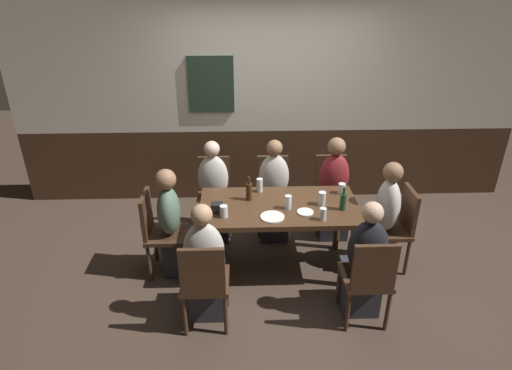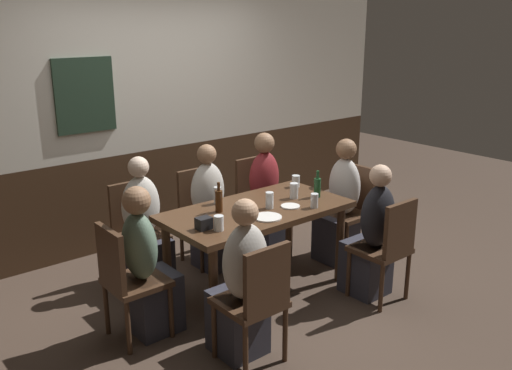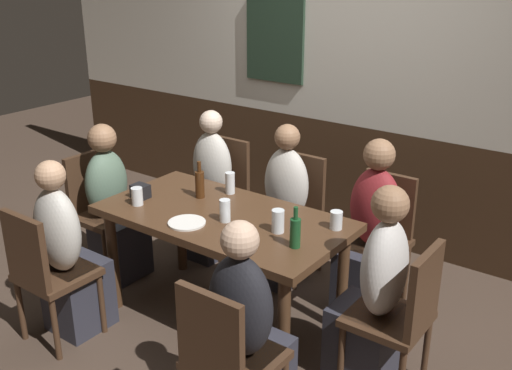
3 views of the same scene
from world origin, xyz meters
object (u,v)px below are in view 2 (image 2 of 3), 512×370
(dining_table, at_px, (257,218))
(person_right_near, at_px, (371,241))
(chair_head_west, at_px, (126,277))
(plate_white_small, at_px, (290,206))
(chair_left_near, at_px, (257,298))
(person_head_east, at_px, (340,210))
(person_left_far, at_px, (145,234))
(chair_mid_far, at_px, (201,210))
(tumbler_water, at_px, (314,201))
(beer_glass_half, at_px, (219,224))
(chair_left_far, at_px, (136,227))
(highball_clear, at_px, (270,201))
(tumbler_short, at_px, (296,182))
(person_left_near, at_px, (241,291))
(pint_glass_stout, at_px, (218,196))
(plate_white_large, at_px, (268,217))
(chair_right_near, at_px, (388,245))
(condiment_caddy, at_px, (204,223))
(chair_head_east, at_px, (351,206))
(person_right_far, at_px, (267,200))
(person_mid_far, at_px, (211,216))
(beer_bottle_green, at_px, (317,187))
(chair_right_far, at_px, (257,196))
(beer_glass_tall, at_px, (294,192))
(person_head_west, at_px, (147,272))
(beer_bottle_brown, at_px, (219,200))

(dining_table, xyz_separation_m, person_right_near, (0.68, -0.66, -0.17))
(chair_head_west, bearing_deg, dining_table, 0.00)
(chair_head_west, distance_m, plate_white_small, 1.45)
(chair_left_near, relative_size, person_head_east, 0.75)
(person_left_far, bearing_deg, chair_mid_far, 13.40)
(tumbler_water, relative_size, beer_glass_half, 1.05)
(chair_left_far, relative_size, beer_glass_half, 7.74)
(person_right_near, height_order, highball_clear, person_right_near)
(tumbler_water, xyz_separation_m, beer_glass_half, (-0.90, 0.09, -0.00))
(chair_head_west, relative_size, person_left_far, 0.77)
(tumbler_short, bearing_deg, person_left_near, -146.55)
(person_right_near, xyz_separation_m, tumbler_short, (-0.02, 0.89, 0.31))
(pint_glass_stout, bearing_deg, plate_white_small, -47.72)
(dining_table, relative_size, plate_white_large, 6.92)
(tumbler_short, relative_size, plate_white_large, 0.48)
(chair_head_west, height_order, beer_glass_half, chair_head_west)
(chair_right_near, height_order, plate_white_small, chair_right_near)
(chair_left_near, xyz_separation_m, condiment_caddy, (0.08, 0.71, 0.29))
(person_left_near, height_order, condiment_caddy, person_left_near)
(person_left_far, height_order, tumbler_water, person_left_far)
(chair_head_east, distance_m, person_right_near, 0.83)
(chair_left_far, xyz_separation_m, person_right_far, (1.36, -0.16, -0.00))
(person_mid_far, bearing_deg, tumbler_water, -68.62)
(person_left_near, distance_m, condiment_caddy, 0.63)
(beer_bottle_green, bearing_deg, person_mid_far, 127.88)
(chair_head_east, height_order, person_right_near, person_right_near)
(person_right_near, distance_m, beer_glass_half, 1.33)
(chair_head_west, height_order, plate_white_large, chair_head_west)
(chair_left_far, distance_m, chair_head_west, 0.96)
(beer_glass_half, bearing_deg, chair_left_near, -103.78)
(chair_right_far, relative_size, tumbler_water, 7.34)
(dining_table, distance_m, chair_mid_far, 0.83)
(person_right_far, xyz_separation_m, beer_glass_tall, (-0.27, -0.66, 0.30))
(chair_left_near, distance_m, tumbler_short, 1.73)
(tumbler_short, bearing_deg, dining_table, -160.81)
(person_head_west, height_order, tumbler_short, person_head_west)
(beer_glass_tall, bearing_deg, chair_left_near, -143.40)
(plate_white_large, distance_m, plate_white_small, 0.33)
(person_right_far, relative_size, condiment_caddy, 10.64)
(beer_bottle_brown, bearing_deg, chair_left_far, 119.29)
(plate_white_large, bearing_deg, beer_bottle_green, 10.47)
(chair_left_far, relative_size, person_head_west, 0.78)
(chair_head_east, height_order, chair_right_far, same)
(beer_bottle_green, bearing_deg, chair_head_west, 176.56)
(beer_bottle_green, bearing_deg, person_right_far, 83.49)
(beer_bottle_brown, relative_size, condiment_caddy, 2.25)
(tumbler_water, bearing_deg, person_head_west, 168.20)
(chair_head_east, xyz_separation_m, tumbler_short, (-0.53, 0.23, 0.29))
(chair_left_near, relative_size, condiment_caddy, 8.00)
(chair_head_west, bearing_deg, chair_left_far, 58.18)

